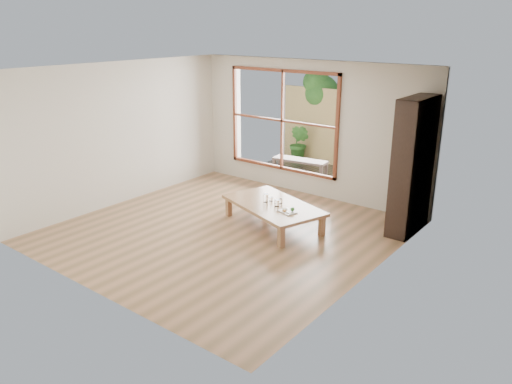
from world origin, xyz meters
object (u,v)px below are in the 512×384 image
(bookshelf, at_px, (412,166))
(garden_bench, at_px, (300,162))
(food_tray, at_px, (288,211))
(low_table, at_px, (273,206))

(bookshelf, distance_m, garden_bench, 3.42)
(bookshelf, xyz_separation_m, food_tray, (-1.44, -1.34, -0.69))
(bookshelf, height_order, garden_bench, bookshelf)
(low_table, height_order, garden_bench, garden_bench)
(bookshelf, distance_m, food_tray, 2.08)
(garden_bench, bearing_deg, bookshelf, -33.23)
(low_table, xyz_separation_m, bookshelf, (1.86, 1.17, 0.76))
(bookshelf, bearing_deg, garden_bench, 154.74)
(food_tray, height_order, garden_bench, food_tray)
(low_table, bearing_deg, food_tray, -3.25)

